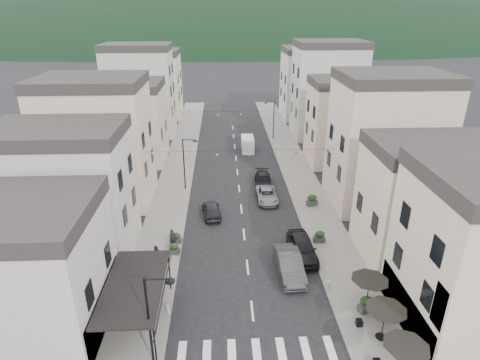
{
  "coord_description": "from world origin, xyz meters",
  "views": [
    {
      "loc": [
        -1.84,
        -15.48,
        19.16
      ],
      "look_at": [
        -0.16,
        20.42,
        3.5
      ],
      "focal_mm": 30.0,
      "sensor_mm": 36.0,
      "label": 1
    }
  ],
  "objects_px": {
    "parked_car_d": "(263,180)",
    "pedestrian_a": "(173,238)",
    "pedestrian_b": "(157,255)",
    "parked_car_c": "(267,195)",
    "parked_car_a": "(302,247)",
    "parked_car_b": "(289,265)",
    "parked_car_e": "(212,210)",
    "delivery_van": "(248,143)"
  },
  "relations": [
    {
      "from": "pedestrian_a",
      "to": "parked_car_a",
      "type": "bearing_deg",
      "value": -25.12
    },
    {
      "from": "parked_car_e",
      "to": "delivery_van",
      "type": "distance_m",
      "value": 20.12
    },
    {
      "from": "parked_car_b",
      "to": "delivery_van",
      "type": "distance_m",
      "value": 29.22
    },
    {
      "from": "parked_car_a",
      "to": "pedestrian_b",
      "type": "distance_m",
      "value": 11.82
    },
    {
      "from": "parked_car_a",
      "to": "parked_car_c",
      "type": "bearing_deg",
      "value": 97.79
    },
    {
      "from": "parked_car_c",
      "to": "pedestrian_a",
      "type": "xyz_separation_m",
      "value": [
        -9.04,
        -8.63,
        0.29
      ]
    },
    {
      "from": "parked_car_a",
      "to": "pedestrian_a",
      "type": "xyz_separation_m",
      "value": [
        -10.84,
        1.91,
        0.06
      ]
    },
    {
      "from": "parked_car_b",
      "to": "parked_car_c",
      "type": "xyz_separation_m",
      "value": [
        -0.36,
        12.83,
        -0.21
      ]
    },
    {
      "from": "delivery_van",
      "to": "pedestrian_b",
      "type": "bearing_deg",
      "value": -107.67
    },
    {
      "from": "parked_car_a",
      "to": "parked_car_c",
      "type": "height_order",
      "value": "parked_car_a"
    },
    {
      "from": "parked_car_d",
      "to": "parked_car_e",
      "type": "distance_m",
      "value": 9.18
    },
    {
      "from": "parked_car_d",
      "to": "parked_car_b",
      "type": "bearing_deg",
      "value": -86.6
    },
    {
      "from": "pedestrian_a",
      "to": "pedestrian_b",
      "type": "bearing_deg",
      "value": -125.87
    },
    {
      "from": "parked_car_a",
      "to": "pedestrian_b",
      "type": "height_order",
      "value": "pedestrian_b"
    },
    {
      "from": "parked_car_c",
      "to": "pedestrian_a",
      "type": "relative_size",
      "value": 2.85
    },
    {
      "from": "parked_car_e",
      "to": "delivery_van",
      "type": "relative_size",
      "value": 0.94
    },
    {
      "from": "parked_car_e",
      "to": "pedestrian_b",
      "type": "relative_size",
      "value": 2.49
    },
    {
      "from": "parked_car_b",
      "to": "parked_car_e",
      "type": "distance_m",
      "value": 11.46
    },
    {
      "from": "parked_car_e",
      "to": "parked_car_c",
      "type": "bearing_deg",
      "value": -158.9
    },
    {
      "from": "parked_car_b",
      "to": "pedestrian_a",
      "type": "height_order",
      "value": "pedestrian_a"
    },
    {
      "from": "parked_car_a",
      "to": "delivery_van",
      "type": "relative_size",
      "value": 1.16
    },
    {
      "from": "parked_car_c",
      "to": "pedestrian_a",
      "type": "distance_m",
      "value": 12.5
    },
    {
      "from": "parked_car_d",
      "to": "parked_car_e",
      "type": "relative_size",
      "value": 1.12
    },
    {
      "from": "parked_car_b",
      "to": "pedestrian_b",
      "type": "height_order",
      "value": "pedestrian_b"
    },
    {
      "from": "parked_car_a",
      "to": "parked_car_b",
      "type": "height_order",
      "value": "parked_car_a"
    },
    {
      "from": "parked_car_d",
      "to": "parked_car_e",
      "type": "height_order",
      "value": "parked_car_e"
    },
    {
      "from": "pedestrian_a",
      "to": "pedestrian_b",
      "type": "distance_m",
      "value": 2.73
    },
    {
      "from": "parked_car_a",
      "to": "parked_car_b",
      "type": "distance_m",
      "value": 2.7
    },
    {
      "from": "parked_car_a",
      "to": "parked_car_e",
      "type": "relative_size",
      "value": 1.24
    },
    {
      "from": "parked_car_d",
      "to": "parked_car_e",
      "type": "bearing_deg",
      "value": -127.14
    },
    {
      "from": "parked_car_e",
      "to": "pedestrian_b",
      "type": "bearing_deg",
      "value": 54.74
    },
    {
      "from": "parked_car_d",
      "to": "pedestrian_a",
      "type": "bearing_deg",
      "value": -123.61
    },
    {
      "from": "parked_car_a",
      "to": "parked_car_e",
      "type": "xyz_separation_m",
      "value": [
        -7.61,
        7.36,
        -0.17
      ]
    },
    {
      "from": "pedestrian_a",
      "to": "pedestrian_b",
      "type": "xyz_separation_m",
      "value": [
        -0.97,
        -2.55,
        0.02
      ]
    },
    {
      "from": "parked_car_c",
      "to": "pedestrian_a",
      "type": "bearing_deg",
      "value": -137.55
    },
    {
      "from": "parked_car_b",
      "to": "delivery_van",
      "type": "bearing_deg",
      "value": 90.15
    },
    {
      "from": "parked_car_e",
      "to": "pedestrian_a",
      "type": "bearing_deg",
      "value": 51.76
    },
    {
      "from": "parked_car_d",
      "to": "delivery_van",
      "type": "bearing_deg",
      "value": 96.75
    },
    {
      "from": "pedestrian_b",
      "to": "parked_car_c",
      "type": "bearing_deg",
      "value": 46.7
    },
    {
      "from": "parked_car_a",
      "to": "pedestrian_b",
      "type": "relative_size",
      "value": 3.09
    },
    {
      "from": "parked_car_d",
      "to": "delivery_van",
      "type": "distance_m",
      "value": 12.48
    },
    {
      "from": "pedestrian_b",
      "to": "parked_car_e",
      "type": "bearing_deg",
      "value": 60.85
    }
  ]
}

